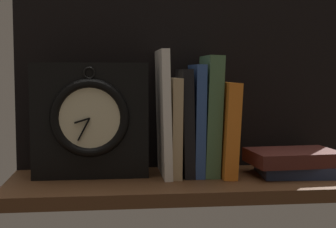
{
  "coord_description": "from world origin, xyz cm",
  "views": [
    {
      "loc": [
        -15.94,
        -97.69,
        21.11
      ],
      "look_at": [
        -4.24,
        3.7,
        12.54
      ],
      "focal_mm": 53.5,
      "sensor_mm": 36.0,
      "label": 1
    }
  ],
  "objects_px": {
    "book_green_romantic": "(210,115)",
    "book_stack_side": "(294,162)",
    "book_tan_shortstories": "(174,126)",
    "framed_clock": "(90,120)",
    "book_black_skeptic": "(185,122)",
    "book_orange_pandolfini": "(224,128)",
    "book_white_catcher": "(163,113)",
    "book_blue_modern": "(196,120)"
  },
  "relations": [
    {
      "from": "book_orange_pandolfini",
      "to": "book_black_skeptic",
      "type": "bearing_deg",
      "value": 180.0
    },
    {
      "from": "book_white_catcher",
      "to": "book_green_romantic",
      "type": "relative_size",
      "value": 1.05
    },
    {
      "from": "book_blue_modern",
      "to": "framed_clock",
      "type": "bearing_deg",
      "value": -177.56
    },
    {
      "from": "book_black_skeptic",
      "to": "book_blue_modern",
      "type": "height_order",
      "value": "book_blue_modern"
    },
    {
      "from": "book_black_skeptic",
      "to": "book_orange_pandolfini",
      "type": "bearing_deg",
      "value": 0.0
    },
    {
      "from": "book_green_romantic",
      "to": "framed_clock",
      "type": "xyz_separation_m",
      "value": [
        -0.24,
        -0.01,
        -0.01
      ]
    },
    {
      "from": "book_black_skeptic",
      "to": "framed_clock",
      "type": "xyz_separation_m",
      "value": [
        -0.19,
        -0.01,
        0.01
      ]
    },
    {
      "from": "framed_clock",
      "to": "book_stack_side",
      "type": "xyz_separation_m",
      "value": [
        0.41,
        -0.02,
        -0.09
      ]
    },
    {
      "from": "book_green_romantic",
      "to": "book_stack_side",
      "type": "height_order",
      "value": "book_green_romantic"
    },
    {
      "from": "framed_clock",
      "to": "book_stack_side",
      "type": "bearing_deg",
      "value": -3.2
    },
    {
      "from": "book_orange_pandolfini",
      "to": "framed_clock",
      "type": "bearing_deg",
      "value": -178.09
    },
    {
      "from": "book_tan_shortstories",
      "to": "book_orange_pandolfini",
      "type": "height_order",
      "value": "book_tan_shortstories"
    },
    {
      "from": "book_blue_modern",
      "to": "framed_clock",
      "type": "distance_m",
      "value": 0.22
    },
    {
      "from": "book_black_skeptic",
      "to": "book_orange_pandolfini",
      "type": "relative_size",
      "value": 1.14
    },
    {
      "from": "book_black_skeptic",
      "to": "book_orange_pandolfini",
      "type": "distance_m",
      "value": 0.08
    },
    {
      "from": "book_black_skeptic",
      "to": "framed_clock",
      "type": "height_order",
      "value": "framed_clock"
    },
    {
      "from": "book_blue_modern",
      "to": "book_orange_pandolfini",
      "type": "xyz_separation_m",
      "value": [
        0.06,
        0.0,
        -0.02
      ]
    },
    {
      "from": "book_orange_pandolfini",
      "to": "framed_clock",
      "type": "height_order",
      "value": "framed_clock"
    },
    {
      "from": "book_green_romantic",
      "to": "book_stack_side",
      "type": "distance_m",
      "value": 0.2
    },
    {
      "from": "book_white_catcher",
      "to": "framed_clock",
      "type": "distance_m",
      "value": 0.15
    },
    {
      "from": "book_green_romantic",
      "to": "book_stack_side",
      "type": "xyz_separation_m",
      "value": [
        0.17,
        -0.03,
        -0.1
      ]
    },
    {
      "from": "book_green_romantic",
      "to": "book_orange_pandolfini",
      "type": "bearing_deg",
      "value": 0.0
    },
    {
      "from": "book_white_catcher",
      "to": "framed_clock",
      "type": "xyz_separation_m",
      "value": [
        -0.15,
        -0.01,
        -0.01
      ]
    },
    {
      "from": "book_tan_shortstories",
      "to": "book_green_romantic",
      "type": "height_order",
      "value": "book_green_romantic"
    },
    {
      "from": "framed_clock",
      "to": "book_orange_pandolfini",
      "type": "bearing_deg",
      "value": 1.91
    },
    {
      "from": "book_white_catcher",
      "to": "framed_clock",
      "type": "height_order",
      "value": "book_white_catcher"
    },
    {
      "from": "book_white_catcher",
      "to": "book_tan_shortstories",
      "type": "xyz_separation_m",
      "value": [
        0.02,
        0.0,
        -0.03
      ]
    },
    {
      "from": "book_tan_shortstories",
      "to": "book_orange_pandolfini",
      "type": "relative_size",
      "value": 1.05
    },
    {
      "from": "book_green_romantic",
      "to": "book_stack_side",
      "type": "bearing_deg",
      "value": -10.73
    },
    {
      "from": "book_tan_shortstories",
      "to": "book_green_romantic",
      "type": "relative_size",
      "value": 0.82
    },
    {
      "from": "book_stack_side",
      "to": "book_white_catcher",
      "type": "bearing_deg",
      "value": 173.08
    },
    {
      "from": "book_black_skeptic",
      "to": "book_orange_pandolfini",
      "type": "height_order",
      "value": "book_black_skeptic"
    },
    {
      "from": "book_stack_side",
      "to": "book_green_romantic",
      "type": "bearing_deg",
      "value": 169.27
    },
    {
      "from": "book_orange_pandolfini",
      "to": "book_white_catcher",
      "type": "bearing_deg",
      "value": 180.0
    },
    {
      "from": "book_white_catcher",
      "to": "book_green_romantic",
      "type": "xyz_separation_m",
      "value": [
        0.1,
        0.0,
        -0.01
      ]
    },
    {
      "from": "book_orange_pandolfini",
      "to": "book_stack_side",
      "type": "xyz_separation_m",
      "value": [
        0.14,
        -0.03,
        -0.07
      ]
    },
    {
      "from": "book_black_skeptic",
      "to": "book_green_romantic",
      "type": "distance_m",
      "value": 0.05
    },
    {
      "from": "book_blue_modern",
      "to": "book_orange_pandolfini",
      "type": "height_order",
      "value": "book_blue_modern"
    },
    {
      "from": "book_stack_side",
      "to": "framed_clock",
      "type": "bearing_deg",
      "value": 176.8
    },
    {
      "from": "framed_clock",
      "to": "book_green_romantic",
      "type": "bearing_deg",
      "value": 2.16
    },
    {
      "from": "book_stack_side",
      "to": "book_blue_modern",
      "type": "bearing_deg",
      "value": 170.74
    },
    {
      "from": "book_green_romantic",
      "to": "book_white_catcher",
      "type": "bearing_deg",
      "value": 180.0
    }
  ]
}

